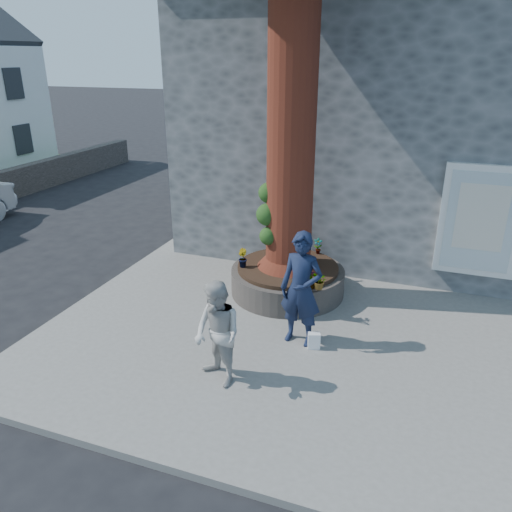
% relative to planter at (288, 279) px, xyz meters
% --- Properties ---
extents(ground, '(120.00, 120.00, 0.00)m').
position_rel_planter_xyz_m(ground, '(-0.80, -2.00, -0.41)').
color(ground, black).
rests_on(ground, ground).
extents(pavement, '(9.00, 8.00, 0.12)m').
position_rel_planter_xyz_m(pavement, '(0.70, -1.00, -0.35)').
color(pavement, slate).
rests_on(pavement, ground).
extents(yellow_line, '(0.10, 30.00, 0.01)m').
position_rel_planter_xyz_m(yellow_line, '(-3.85, -1.00, -0.41)').
color(yellow_line, yellow).
rests_on(yellow_line, ground).
extents(stone_shop, '(10.30, 8.30, 6.30)m').
position_rel_planter_xyz_m(stone_shop, '(1.70, 5.20, 2.75)').
color(stone_shop, '#4A4E4F').
rests_on(stone_shop, ground).
extents(planter, '(2.30, 2.30, 0.60)m').
position_rel_planter_xyz_m(planter, '(0.00, 0.00, 0.00)').
color(planter, black).
rests_on(planter, pavement).
extents(man, '(0.77, 0.55, 1.97)m').
position_rel_planter_xyz_m(man, '(0.74, -1.74, 0.69)').
color(man, '#141C37').
rests_on(man, pavement).
extents(woman, '(0.99, 0.93, 1.62)m').
position_rel_planter_xyz_m(woman, '(-0.10, -3.24, 0.52)').
color(woman, '#B2AFAA').
rests_on(woman, pavement).
extents(shopping_bag, '(0.23, 0.18, 0.28)m').
position_rel_planter_xyz_m(shopping_bag, '(1.02, -1.87, -0.15)').
color(shopping_bag, white).
rests_on(shopping_bag, pavement).
extents(plant_a, '(0.20, 0.16, 0.35)m').
position_rel_planter_xyz_m(plant_a, '(0.41, 0.85, 0.48)').
color(plant_a, gray).
rests_on(plant_a, planter).
extents(plant_b, '(0.29, 0.29, 0.38)m').
position_rel_planter_xyz_m(plant_b, '(-0.85, -0.36, 0.50)').
color(plant_b, gray).
rests_on(plant_b, planter).
extents(plant_c, '(0.23, 0.23, 0.35)m').
position_rel_planter_xyz_m(plant_c, '(0.69, -0.85, 0.48)').
color(plant_c, gray).
rests_on(plant_c, planter).
extents(plant_d, '(0.39, 0.40, 0.33)m').
position_rel_planter_xyz_m(plant_d, '(0.85, -0.85, 0.47)').
color(plant_d, gray).
rests_on(plant_d, planter).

